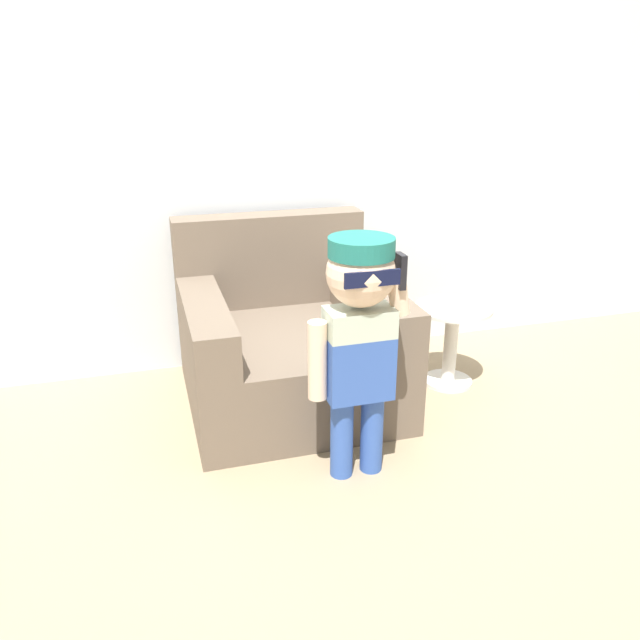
% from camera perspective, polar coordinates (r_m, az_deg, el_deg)
% --- Properties ---
extents(ground_plane, '(10.00, 10.00, 0.00)m').
position_cam_1_polar(ground_plane, '(3.04, 1.82, -8.58)').
color(ground_plane, '#998466').
extents(wall_back, '(10.00, 0.05, 2.60)m').
position_cam_1_polar(wall_back, '(3.40, -2.22, 17.65)').
color(wall_back, silver).
rests_on(wall_back, ground_plane).
extents(armchair, '(0.99, 1.01, 0.86)m').
position_cam_1_polar(armchair, '(3.09, -3.04, -2.08)').
color(armchair, '#6B5B4C').
rests_on(armchair, ground_plane).
extents(person_child, '(0.40, 0.30, 0.98)m').
position_cam_1_polar(person_child, '(2.34, 3.58, -0.28)').
color(person_child, '#3356AD').
rests_on(person_child, ground_plane).
extents(side_table, '(0.39, 0.39, 0.43)m').
position_cam_1_polar(side_table, '(3.29, 11.90, -1.55)').
color(side_table, white).
rests_on(side_table, ground_plane).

